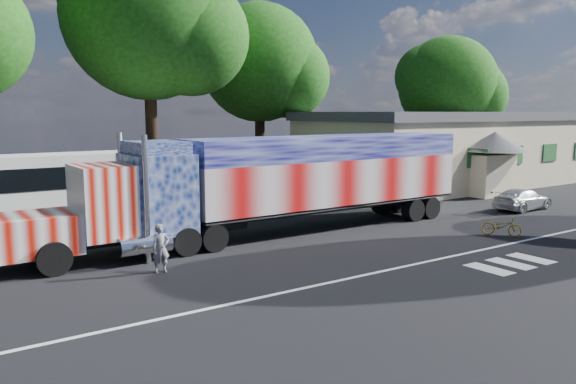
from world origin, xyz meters
TOP-DOWN VIEW (x-y plane):
  - ground at (0.00, 0.00)m, footprint 100.00×100.00m
  - lane_markings at (1.71, -3.77)m, footprint 30.00×2.67m
  - semi_truck at (0.08, 3.63)m, footprint 20.78×3.28m
  - coach_bus at (-4.65, 11.88)m, footprint 11.10×2.58m
  - hall_building at (19.92, 10.86)m, footprint 22.40×12.80m
  - parked_car at (14.08, 1.40)m, footprint 3.95×1.72m
  - woman at (-6.38, 0.96)m, footprint 0.61×0.42m
  - bicycle at (7.58, -1.89)m, footprint 1.28×1.64m
  - tree_ne_a at (8.42, 18.77)m, footprint 8.80×8.38m
  - tree_far_ne at (28.12, 18.40)m, footprint 9.33×8.88m
  - tree_n_mid at (-0.64, 16.20)m, footprint 10.27×9.78m

SIDE VIEW (x-z plane):
  - ground at x=0.00m, z-range 0.00..0.00m
  - lane_markings at x=1.71m, z-range 0.00..0.01m
  - bicycle at x=7.58m, z-range 0.00..0.83m
  - parked_car at x=14.08m, z-range 0.00..1.13m
  - woman at x=-6.38m, z-range 0.00..1.60m
  - coach_bus at x=-4.65m, z-range 0.06..3.29m
  - semi_truck at x=0.08m, z-range 0.07..4.49m
  - hall_building at x=19.92m, z-range 0.02..5.22m
  - tree_far_ne at x=28.12m, z-range 1.50..13.47m
  - tree_ne_a at x=8.42m, z-range 2.18..15.03m
  - tree_n_mid at x=-0.64m, z-range 2.86..18.50m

